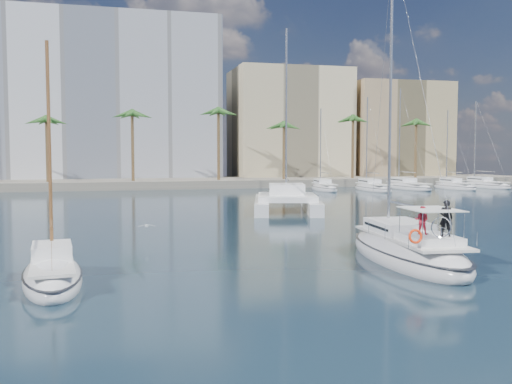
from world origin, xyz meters
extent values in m
plane|color=black|center=(0.00, 0.00, 0.00)|extent=(160.00, 160.00, 0.00)
cube|color=gray|center=(0.00, 61.00, 0.60)|extent=(120.00, 14.00, 1.20)
cube|color=silver|center=(-12.00, 73.00, 14.00)|extent=(42.00, 16.00, 28.00)
cube|color=beige|center=(22.00, 70.00, 10.00)|extent=(20.00, 14.00, 20.00)
cube|color=tan|center=(42.00, 68.00, 9.00)|extent=(18.00, 12.00, 18.00)
cylinder|color=brown|center=(0.00, 57.00, 5.25)|extent=(0.44, 0.44, 10.50)
sphere|color=#2A5920|center=(0.00, 57.00, 10.50)|extent=(3.60, 3.60, 3.60)
cylinder|color=brown|center=(34.00, 57.00, 5.25)|extent=(0.44, 0.44, 10.50)
sphere|color=#2A5920|center=(34.00, 57.00, 10.50)|extent=(3.60, 3.60, 3.60)
ellipsoid|color=silver|center=(5.07, -3.10, 0.34)|extent=(4.54, 11.52, 2.34)
ellipsoid|color=black|center=(5.07, -3.10, 0.68)|extent=(4.58, 11.63, 0.18)
cube|color=silver|center=(5.06, -3.31, 1.23)|extent=(3.27, 8.63, 0.12)
cube|color=white|center=(5.17, -2.02, 1.59)|extent=(2.72, 3.87, 0.60)
cube|color=black|center=(5.17, -2.02, 1.61)|extent=(2.70, 3.44, 0.14)
cylinder|color=#B7BABF|center=(5.28, -0.73, 8.67)|extent=(0.15, 0.15, 14.76)
cylinder|color=#B7BABF|center=(5.08, -2.99, 2.79)|extent=(0.50, 4.54, 0.11)
cube|color=white|center=(4.87, -5.47, 1.47)|extent=(2.37, 2.99, 0.36)
cube|color=silver|center=(4.86, -5.58, 2.84)|extent=(2.37, 2.99, 0.04)
torus|color=silver|center=(4.78, -6.55, 2.14)|extent=(0.96, 0.14, 0.96)
torus|color=#FF340D|center=(3.37, -6.86, 1.84)|extent=(0.64, 0.25, 0.64)
imported|color=black|center=(5.33, -6.04, 2.47)|extent=(0.70, 0.60, 1.63)
imported|color=#B41B2D|center=(4.63, -5.20, 2.30)|extent=(0.80, 0.79, 1.30)
ellipsoid|color=silver|center=(-11.47, -4.05, 0.26)|extent=(3.01, 7.57, 1.74)
ellipsoid|color=black|center=(-11.47, -4.05, 0.50)|extent=(3.04, 7.65, 0.18)
cube|color=silver|center=(-11.45, -4.19, 0.91)|extent=(2.17, 5.67, 0.12)
cube|color=white|center=(-11.53, -3.35, 1.27)|extent=(1.78, 2.55, 0.60)
cube|color=black|center=(-11.53, -3.35, 1.29)|extent=(1.78, 2.27, 0.14)
cylinder|color=brown|center=(-11.62, -2.50, 5.54)|extent=(0.15, 0.15, 9.13)
cylinder|color=brown|center=(-11.47, -3.98, 2.47)|extent=(0.39, 2.98, 0.11)
cube|color=silver|center=(4.33, 22.18, 0.55)|extent=(4.16, 11.47, 1.10)
cube|color=silver|center=(8.75, 20.99, 0.55)|extent=(4.16, 11.47, 1.10)
cube|color=white|center=(6.39, 21.02, 1.30)|extent=(6.65, 7.48, 0.50)
cube|color=white|center=(6.54, 21.58, 2.00)|extent=(3.97, 4.17, 1.00)
cube|color=black|center=(6.54, 21.58, 2.05)|extent=(3.87, 3.73, 0.18)
cylinder|color=#B7BABF|center=(6.99, 23.26, 9.20)|extent=(0.18, 0.18, 15.41)
ellipsoid|color=silver|center=(-7.07, 6.02, 0.99)|extent=(0.21, 0.40, 0.19)
sphere|color=silver|center=(-7.07, 6.21, 1.01)|extent=(0.10, 0.10, 0.10)
cube|color=gray|center=(-7.35, 6.02, 1.02)|extent=(0.46, 0.17, 0.11)
cube|color=gray|center=(-6.79, 6.02, 1.02)|extent=(0.46, 0.17, 0.11)
camera|label=1|loc=(-9.05, -28.35, 5.39)|focal=40.00mm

